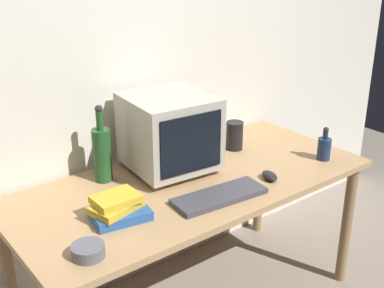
% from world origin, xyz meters
% --- Properties ---
extents(back_wall, '(4.00, 0.08, 2.50)m').
position_xyz_m(back_wall, '(0.00, 0.45, 1.25)').
color(back_wall, silver).
rests_on(back_wall, ground).
extents(desk, '(1.70, 0.77, 0.73)m').
position_xyz_m(desk, '(0.00, 0.00, 0.65)').
color(desk, tan).
rests_on(desk, ground).
extents(crt_monitor, '(0.41, 0.42, 0.37)m').
position_xyz_m(crt_monitor, '(-0.02, 0.15, 0.92)').
color(crt_monitor, '#B2AD9E').
rests_on(crt_monitor, desk).
extents(keyboard, '(0.43, 0.19, 0.02)m').
position_xyz_m(keyboard, '(-0.02, -0.21, 0.74)').
color(keyboard, '#3F3F47').
rests_on(keyboard, desk).
extents(computer_mouse, '(0.09, 0.11, 0.04)m').
position_xyz_m(computer_mouse, '(0.29, -0.22, 0.74)').
color(computer_mouse, black).
rests_on(computer_mouse, desk).
extents(bottle_tall, '(0.08, 0.08, 0.36)m').
position_xyz_m(bottle_tall, '(-0.32, 0.25, 0.86)').
color(bottle_tall, '#1E4C23').
rests_on(bottle_tall, desk).
extents(bottle_short, '(0.07, 0.07, 0.17)m').
position_xyz_m(bottle_short, '(0.67, -0.22, 0.79)').
color(bottle_short, navy).
rests_on(bottle_short, desk).
extents(book_stack, '(0.25, 0.20, 0.10)m').
position_xyz_m(book_stack, '(-0.44, -0.09, 0.77)').
color(book_stack, '#28569E').
rests_on(book_stack, desk).
extents(cd_spindle, '(0.12, 0.12, 0.04)m').
position_xyz_m(cd_spindle, '(-0.66, -0.25, 0.75)').
color(cd_spindle, '#595B66').
rests_on(cd_spindle, desk).
extents(metal_canister, '(0.09, 0.09, 0.15)m').
position_xyz_m(metal_canister, '(0.41, 0.16, 0.80)').
color(metal_canister, black).
rests_on(metal_canister, desk).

